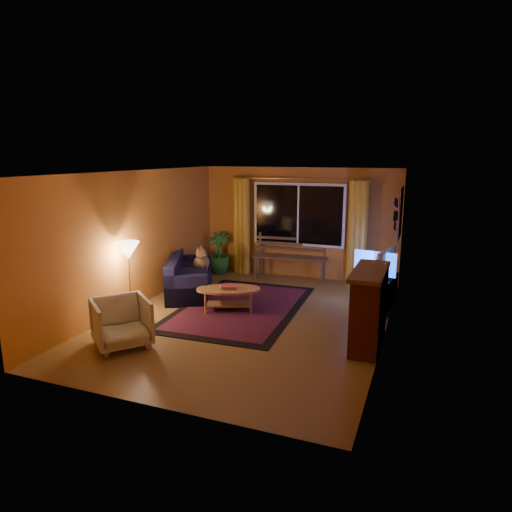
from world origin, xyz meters
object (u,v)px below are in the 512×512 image
(sofa, at_px, (190,275))
(armchair, at_px, (121,320))
(bench, at_px, (290,268))
(tv_console, at_px, (379,293))
(floor_lamp, at_px, (130,280))
(coffee_table, at_px, (229,299))

(sofa, distance_m, armchair, 2.71)
(bench, bearing_deg, armchair, -110.86)
(tv_console, bearing_deg, bench, 154.58)
(floor_lamp, xyz_separation_m, tv_console, (4.00, 2.03, -0.38))
(armchair, bearing_deg, coffee_table, 17.41)
(sofa, xyz_separation_m, tv_console, (3.70, 0.48, -0.11))
(armchair, bearing_deg, sofa, 47.47)
(tv_console, bearing_deg, sofa, -166.09)
(bench, height_order, armchair, armchair)
(bench, relative_size, sofa, 0.90)
(sofa, relative_size, tv_console, 1.43)
(bench, xyz_separation_m, tv_console, (2.11, -1.32, 0.02))
(sofa, bearing_deg, tv_console, -17.28)
(coffee_table, bearing_deg, floor_lamp, -149.80)
(armchair, height_order, coffee_table, armchair)
(floor_lamp, distance_m, coffee_table, 1.77)
(coffee_table, bearing_deg, tv_console, 24.93)
(bench, relative_size, tv_console, 1.28)
(bench, xyz_separation_m, armchair, (-1.23, -4.48, 0.15))
(armchair, distance_m, tv_console, 4.60)
(sofa, relative_size, floor_lamp, 1.44)
(sofa, xyz_separation_m, armchair, (0.35, -2.68, 0.02))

